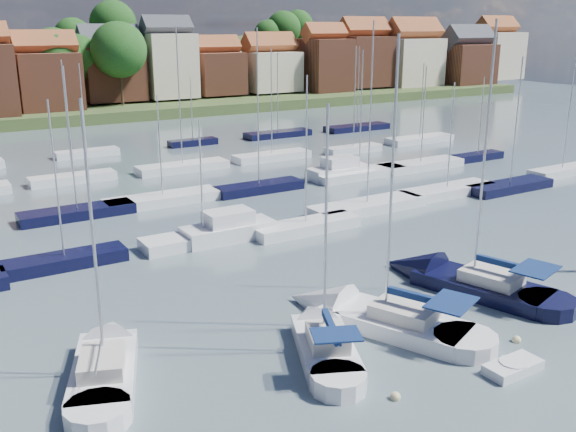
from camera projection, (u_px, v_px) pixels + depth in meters
ground at (190, 178)px, 66.91m from camera, size 260.00×260.00×0.00m
sailboat_left at (322, 340)px, 31.81m from camera, size 6.17×9.78×13.11m
sailboat_centre at (369, 317)px, 34.42m from camera, size 7.72×12.33×16.35m
sailboat_navy at (457, 281)px, 39.23m from camera, size 6.64×12.78×17.09m
sailboat_far at (106, 362)px, 29.84m from camera, size 6.11×10.58×13.67m
tender at (513, 367)px, 29.55m from camera, size 2.85×1.36×0.61m
buoy_b at (395, 399)px, 27.47m from camera, size 0.46×0.46×0.46m
buoy_c at (453, 360)px, 30.66m from camera, size 0.54×0.54×0.54m
buoy_d at (516, 342)px, 32.42m from camera, size 0.45×0.45×0.45m
buoy_e at (426, 273)px, 41.47m from camera, size 0.44×0.44×0.44m
marina_field at (226, 181)px, 63.77m from camera, size 79.62×41.41×15.93m
far_shore_town at (34, 75)px, 142.55m from camera, size 212.46×90.00×22.27m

